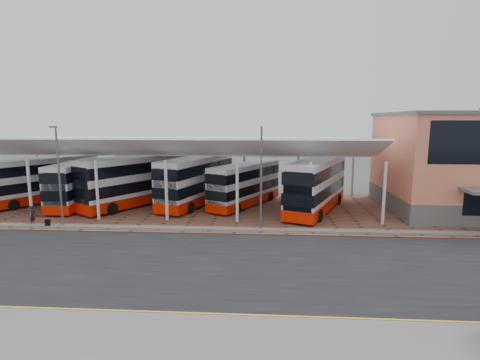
{
  "coord_description": "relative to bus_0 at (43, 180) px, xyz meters",
  "views": [
    {
      "loc": [
        2.2,
        -22.03,
        8.51
      ],
      "look_at": [
        0.19,
        9.14,
        3.5
      ],
      "focal_mm": 28.0,
      "sensor_mm": 36.0,
      "label": 1
    }
  ],
  "objects": [
    {
      "name": "ground",
      "position": [
        20.63,
        -14.85,
        -2.36
      ],
      "size": [
        140.0,
        140.0,
        0.0
      ],
      "primitive_type": "plane",
      "color": "#474A45"
    },
    {
      "name": "road",
      "position": [
        20.63,
        -15.85,
        -2.35
      ],
      "size": [
        120.0,
        14.0,
        0.02
      ],
      "primitive_type": "cube",
      "color": "black",
      "rests_on": "ground"
    },
    {
      "name": "forecourt",
      "position": [
        22.63,
        -1.85,
        -2.33
      ],
      "size": [
        72.0,
        16.0,
        0.06
      ],
      "primitive_type": "cube",
      "color": "brown",
      "rests_on": "ground"
    },
    {
      "name": "sidewalk",
      "position": [
        20.63,
        -23.85,
        -2.29
      ],
      "size": [
        120.0,
        4.0,
        0.14
      ],
      "primitive_type": "cube",
      "color": "slate",
      "rests_on": "ground"
    },
    {
      "name": "north_kerb",
      "position": [
        20.63,
        -8.65,
        -2.29
      ],
      "size": [
        120.0,
        0.8,
        0.14
      ],
      "primitive_type": "cube",
      "color": "slate",
      "rests_on": "ground"
    },
    {
      "name": "yellow_line_near",
      "position": [
        20.63,
        -21.85,
        -2.33
      ],
      "size": [
        120.0,
        0.12,
        0.01
      ],
      "primitive_type": "cube",
      "color": "gold",
      "rests_on": "road"
    },
    {
      "name": "yellow_line_far",
      "position": [
        20.63,
        -21.55,
        -2.33
      ],
      "size": [
        120.0,
        0.12,
        0.01
      ],
      "primitive_type": "cube",
      "color": "gold",
      "rests_on": "road"
    },
    {
      "name": "canopy",
      "position": [
        14.63,
        -0.91,
        3.44
      ],
      "size": [
        37.0,
        11.63,
        7.07
      ],
      "color": "silver",
      "rests_on": "ground"
    },
    {
      "name": "lamp_west",
      "position": [
        6.63,
        -8.58,
        2.0
      ],
      "size": [
        0.16,
        0.9,
        8.07
      ],
      "color": "#55575C",
      "rests_on": "ground"
    },
    {
      "name": "lamp_east",
      "position": [
        22.63,
        -8.58,
        2.0
      ],
      "size": [
        0.16,
        0.9,
        8.07
      ],
      "color": "#55575C",
      "rests_on": "ground"
    },
    {
      "name": "bus_0",
      "position": [
        0.0,
        0.0,
        0.0
      ],
      "size": [
        8.26,
        10.84,
        4.63
      ],
      "rotation": [
        0.0,
        0.0,
        -0.57
      ],
      "color": "silver",
      "rests_on": "forecourt"
    },
    {
      "name": "bus_1",
      "position": [
        4.58,
        -0.79,
        -0.11
      ],
      "size": [
        2.74,
        10.72,
        4.41
      ],
      "rotation": [
        0.0,
        0.0,
        0.01
      ],
      "color": "silver",
      "rests_on": "forecourt"
    },
    {
      "name": "bus_2",
      "position": [
        10.05,
        -0.8,
        0.15
      ],
      "size": [
        8.76,
        11.55,
        4.93
      ],
      "rotation": [
        0.0,
        0.0,
        -0.57
      ],
      "color": "silver",
      "rests_on": "forecourt"
    },
    {
      "name": "bus_3",
      "position": [
        16.06,
        0.15,
        0.08
      ],
      "size": [
        6.26,
        11.88,
        4.79
      ],
      "rotation": [
        0.0,
        0.0,
        -0.33
      ],
      "color": "silver",
      "rests_on": "forecourt"
    },
    {
      "name": "bus_4",
      "position": [
        20.99,
        -0.15,
        -0.22
      ],
      "size": [
        6.9,
        10.05,
        4.19
      ],
      "rotation": [
        0.0,
        0.0,
        -0.5
      ],
      "color": "silver",
      "rests_on": "forecourt"
    },
    {
      "name": "bus_5",
      "position": [
        27.79,
        -1.98,
        0.12
      ],
      "size": [
        7.09,
        11.95,
        4.87
      ],
      "rotation": [
        0.0,
        0.0,
        -0.4
      ],
      "color": "silver",
      "rests_on": "forecourt"
    },
    {
      "name": "pedestrian",
      "position": [
        4.03,
        -8.4,
        -1.51
      ],
      "size": [
        0.38,
        0.58,
        1.58
      ],
      "primitive_type": "imported",
      "rotation": [
        0.0,
        0.0,
        1.57
      ],
      "color": "black",
      "rests_on": "forecourt"
    },
    {
      "name": "suitcase",
      "position": [
        5.53,
        -8.85,
        -2.01
      ],
      "size": [
        0.34,
        0.24,
        0.58
      ],
      "primitive_type": "cube",
      "color": "black",
      "rests_on": "forecourt"
    }
  ]
}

